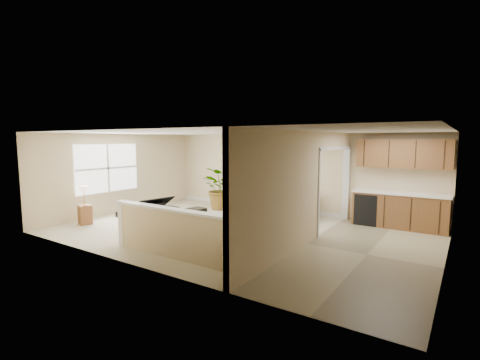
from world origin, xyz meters
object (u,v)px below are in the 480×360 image
Objects in this scene: piano at (149,197)px; palm_plant at (222,189)px; piano_bench at (191,219)px; accent_table at (263,198)px; small_plant at (313,211)px; loveseat at (286,205)px; lamp_stand at (85,208)px.

piano is 1.23× the size of palm_plant.
piano is at bearing 168.43° from piano_bench.
small_plant is (1.62, 0.18, -0.25)m from accent_table.
small_plant is (0.72, 0.31, -0.15)m from loveseat.
palm_plant is (1.19, 2.09, 0.10)m from piano.
loveseat is at bearing -157.07° from small_plant.
loveseat is 5.72m from lamp_stand.
piano_bench is 2.81m from accent_table.
accent_table is (-0.89, 0.13, 0.10)m from loveseat.
accent_table is 1.46m from palm_plant.
palm_plant is 3.11m from small_plant.
piano is 3.85× the size of small_plant.
piano_bench is at bearing -127.09° from small_plant.
piano is 2.10m from piano_bench.
piano is 2.52× the size of piano_bench.
accent_table is at bearing 151.41° from loveseat.
loveseat reaches higher than piano_bench.
lamp_stand reaches higher than loveseat.
palm_plant is at bearing 108.62° from piano_bench.
small_plant is at bearing 41.08° from piano.
small_plant is at bearing 40.14° from lamp_stand.
loveseat is (1.48, 2.61, 0.11)m from piano_bench.
small_plant is (4.23, 2.50, -0.37)m from piano.
palm_plant is 3.13× the size of small_plant.
loveseat reaches higher than accent_table.
palm_plant is at bearing 70.91° from piano.
piano_bench is at bearing 24.62° from lamp_stand.
small_plant is (3.04, 0.41, -0.48)m from palm_plant.
palm_plant is (-1.43, -0.23, 0.22)m from accent_table.
piano is at bearing 66.99° from lamp_stand.
small_plant is at bearing 2.64° from loveseat.
palm_plant is at bearing 162.22° from loveseat.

